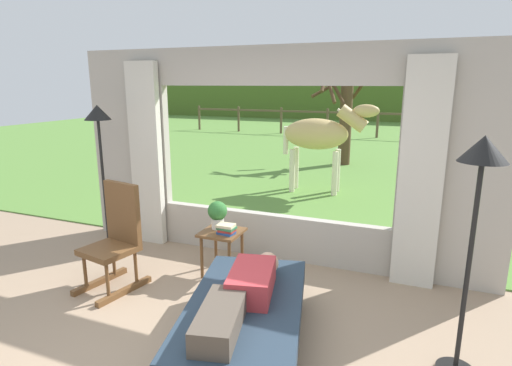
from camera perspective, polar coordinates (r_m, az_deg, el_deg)
The scene contains 17 objects.
ground_plane at distance 3.58m, azimuth -11.75°, elevation -23.23°, with size 12.00×12.00×0.00m, color gray.
back_wall_with_window at distance 4.98m, azimuth 1.97°, elevation 3.38°, with size 5.20×0.12×2.55m.
curtain_panel_left at distance 5.67m, azimuth -14.85°, elevation 3.67°, with size 0.44×0.10×2.40m, color beige.
curtain_panel_right at distance 4.57m, azimuth 21.70°, elevation 0.85°, with size 0.44×0.10×2.40m, color beige.
outdoor_pasture_lawn at distance 15.74m, azimuth 15.65°, elevation 5.33°, with size 36.00×21.68×0.02m, color #568438.
distant_hill_ridge at distance 25.42m, azimuth 18.43°, elevation 10.79°, with size 36.00×2.00×2.40m, color #496425.
recliner_sofa at distance 3.57m, azimuth -1.52°, elevation -18.77°, with size 1.26×1.86×0.42m.
reclining_person at distance 3.38m, azimuth -1.89°, elevation -14.83°, with size 0.47×1.43×0.22m.
rocking_chair at distance 4.65m, azimuth -18.65°, elevation -7.10°, with size 0.58×0.76×1.12m.
side_table at distance 4.71m, azimuth -4.70°, elevation -7.68°, with size 0.44×0.44×0.52m.
potted_plant at distance 4.70m, azimuth -5.31°, elevation -4.15°, with size 0.22×0.22×0.32m.
book_stack at distance 4.56m, azimuth -4.09°, elevation -6.32°, with size 0.20×0.16×0.11m.
floor_lamp_left at distance 5.45m, azimuth -20.73°, elevation 6.22°, with size 0.32×0.32×1.87m.
floor_lamp_right at distance 3.18m, azimuth 28.31°, elevation -0.40°, with size 0.32×0.32×1.80m.
horse at distance 8.16m, azimuth 8.81°, elevation 6.55°, with size 1.82×0.62×1.73m.
pasture_tree at distance 11.20m, azimuth 11.97°, elevation 9.23°, with size 1.48×1.69×2.88m.
pasture_fence_line at distance 17.16m, azimuth 16.40°, elevation 8.39°, with size 16.10×0.10×1.10m.
Camera 1 is at (1.66, -2.35, 2.13)m, focal length 29.11 mm.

